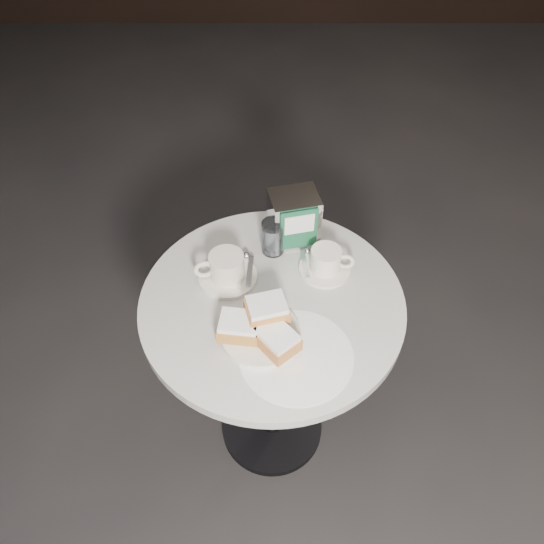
{
  "coord_description": "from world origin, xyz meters",
  "views": [
    {
      "loc": [
        -0.0,
        -0.88,
        1.82
      ],
      "look_at": [
        0.0,
        0.02,
        0.83
      ],
      "focal_mm": 35.0,
      "sensor_mm": 36.0,
      "label": 1
    }
  ],
  "objects_px": {
    "beignet_plate": "(261,328)",
    "coffee_cup_left": "(226,269)",
    "cafe_table": "(272,342)",
    "water_glass_left": "(273,237)",
    "napkin_dispenser": "(294,218)",
    "water_glass_right": "(283,222)",
    "coffee_cup_right": "(326,262)"
  },
  "relations": [
    {
      "from": "napkin_dispenser",
      "to": "water_glass_right",
      "type": "bearing_deg",
      "value": 140.36
    },
    {
      "from": "cafe_table",
      "to": "coffee_cup_left",
      "type": "distance_m",
      "value": 0.27
    },
    {
      "from": "coffee_cup_right",
      "to": "water_glass_right",
      "type": "bearing_deg",
      "value": 138.23
    },
    {
      "from": "coffee_cup_left",
      "to": "water_glass_left",
      "type": "xyz_separation_m",
      "value": [
        0.12,
        0.11,
        0.01
      ]
    },
    {
      "from": "cafe_table",
      "to": "coffee_cup_right",
      "type": "height_order",
      "value": "coffee_cup_right"
    },
    {
      "from": "beignet_plate",
      "to": "napkin_dispenser",
      "type": "xyz_separation_m",
      "value": [
        0.09,
        0.35,
        0.04
      ]
    },
    {
      "from": "coffee_cup_right",
      "to": "water_glass_left",
      "type": "distance_m",
      "value": 0.16
    },
    {
      "from": "coffee_cup_left",
      "to": "cafe_table",
      "type": "bearing_deg",
      "value": -43.57
    },
    {
      "from": "coffee_cup_right",
      "to": "water_glass_left",
      "type": "bearing_deg",
      "value": 161.2
    },
    {
      "from": "coffee_cup_left",
      "to": "coffee_cup_right",
      "type": "height_order",
      "value": "coffee_cup_left"
    },
    {
      "from": "coffee_cup_left",
      "to": "water_glass_right",
      "type": "bearing_deg",
      "value": 36.31
    },
    {
      "from": "coffee_cup_left",
      "to": "napkin_dispenser",
      "type": "bearing_deg",
      "value": 28.62
    },
    {
      "from": "coffee_cup_left",
      "to": "coffee_cup_right",
      "type": "relative_size",
      "value": 1.16
    },
    {
      "from": "beignet_plate",
      "to": "water_glass_left",
      "type": "relative_size",
      "value": 2.54
    },
    {
      "from": "coffee_cup_left",
      "to": "napkin_dispenser",
      "type": "relative_size",
      "value": 1.23
    },
    {
      "from": "beignet_plate",
      "to": "coffee_cup_left",
      "type": "relative_size",
      "value": 1.39
    },
    {
      "from": "water_glass_left",
      "to": "cafe_table",
      "type": "bearing_deg",
      "value": -90.85
    },
    {
      "from": "coffee_cup_right",
      "to": "water_glass_right",
      "type": "distance_m",
      "value": 0.18
    },
    {
      "from": "water_glass_right",
      "to": "coffee_cup_right",
      "type": "bearing_deg",
      "value": -50.86
    },
    {
      "from": "coffee_cup_left",
      "to": "coffee_cup_right",
      "type": "xyz_separation_m",
      "value": [
        0.27,
        0.03,
        -0.0
      ]
    },
    {
      "from": "water_glass_left",
      "to": "coffee_cup_left",
      "type": "bearing_deg",
      "value": -139.64
    },
    {
      "from": "coffee_cup_left",
      "to": "beignet_plate",
      "type": "bearing_deg",
      "value": -75.8
    },
    {
      "from": "water_glass_right",
      "to": "napkin_dispenser",
      "type": "height_order",
      "value": "napkin_dispenser"
    },
    {
      "from": "coffee_cup_right",
      "to": "water_glass_left",
      "type": "xyz_separation_m",
      "value": [
        -0.14,
        0.08,
        0.02
      ]
    },
    {
      "from": "water_glass_right",
      "to": "coffee_cup_left",
      "type": "bearing_deg",
      "value": -131.93
    },
    {
      "from": "water_glass_left",
      "to": "napkin_dispenser",
      "type": "bearing_deg",
      "value": 40.44
    },
    {
      "from": "coffee_cup_left",
      "to": "water_glass_right",
      "type": "distance_m",
      "value": 0.23
    },
    {
      "from": "cafe_table",
      "to": "water_glass_left",
      "type": "height_order",
      "value": "water_glass_left"
    },
    {
      "from": "cafe_table",
      "to": "coffee_cup_left",
      "type": "height_order",
      "value": "coffee_cup_left"
    },
    {
      "from": "coffee_cup_left",
      "to": "napkin_dispenser",
      "type": "distance_m",
      "value": 0.24
    },
    {
      "from": "beignet_plate",
      "to": "napkin_dispenser",
      "type": "height_order",
      "value": "napkin_dispenser"
    },
    {
      "from": "napkin_dispenser",
      "to": "coffee_cup_right",
      "type": "bearing_deg",
      "value": -68.92
    }
  ]
}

